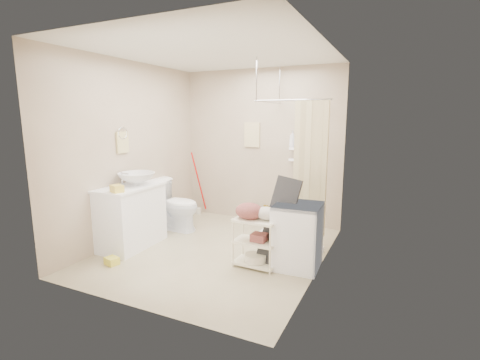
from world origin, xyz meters
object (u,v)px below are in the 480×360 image
object	(u,v)px
washing_machine	(297,236)
laundry_rack	(256,238)
toilet	(175,205)
vanity	(132,216)

from	to	relation	value
washing_machine	laundry_rack	world-z (taller)	washing_machine
toilet	washing_machine	xyz separation A→B (m)	(2.18, -0.57, -0.02)
vanity	washing_machine	distance (m)	2.32
toilet	washing_machine	world-z (taller)	toilet
vanity	washing_machine	size ratio (longest dim) A/B	1.25
toilet	laundry_rack	bearing A→B (deg)	-111.73
vanity	washing_machine	world-z (taller)	vanity
toilet	washing_machine	distance (m)	2.25
toilet	laundry_rack	world-z (taller)	toilet
washing_machine	laundry_rack	distance (m)	0.50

